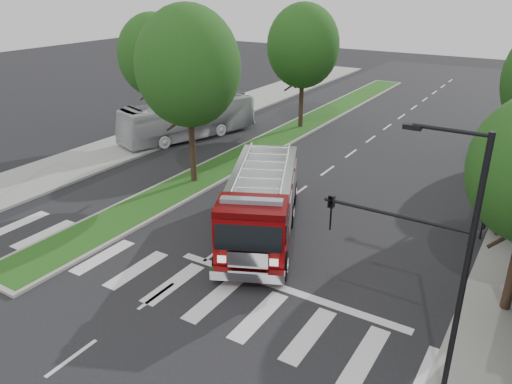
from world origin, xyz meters
TOP-DOWN VIEW (x-y plane):
  - ground at (0.00, 0.00)m, footprint 140.00×140.00m
  - sidewalk_left at (-14.50, 10.00)m, footprint 5.00×80.00m
  - median at (-6.00, 18.00)m, footprint 3.00×50.00m
  - tree_median_near at (-6.00, 6.00)m, footprint 5.80×5.80m
  - tree_median_far at (-6.00, 20.00)m, footprint 5.60×5.60m
  - tree_left_mid at (-14.00, 12.00)m, footprint 5.20×5.20m
  - streetlight_right_near at (9.61, -3.50)m, footprint 4.08×0.22m
  - fire_engine at (0.81, 2.44)m, footprint 6.62×9.97m
  - city_bus at (-12.00, 13.12)m, footprint 5.93×11.17m

SIDE VIEW (x-z plane):
  - ground at x=0.00m, z-range 0.00..0.00m
  - sidewalk_left at x=-14.50m, z-range 0.00..0.15m
  - median at x=-6.00m, z-range 0.00..0.16m
  - city_bus at x=-12.00m, z-range 0.00..3.04m
  - fire_engine at x=0.81m, z-range -0.07..3.28m
  - streetlight_right_near at x=9.61m, z-range 0.67..8.67m
  - tree_left_mid at x=-14.00m, z-range 1.58..10.74m
  - tree_median_far at x=-6.00m, z-range 1.63..11.35m
  - tree_median_near at x=-6.00m, z-range 1.73..11.89m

